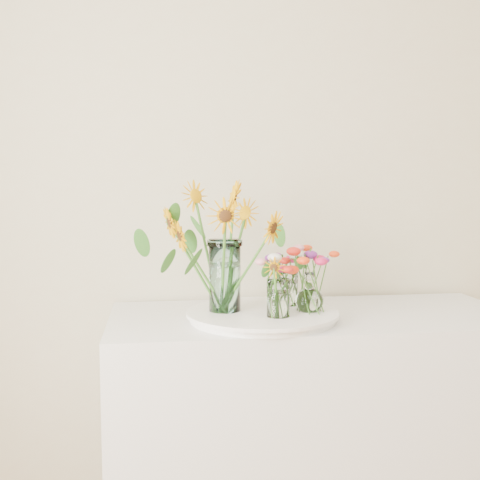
{
  "coord_description": "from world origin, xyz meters",
  "views": [
    {
      "loc": [
        -0.78,
        -0.06,
        1.35
      ],
      "look_at": [
        -0.52,
        1.86,
        1.17
      ],
      "focal_mm": 45.0,
      "sensor_mm": 36.0,
      "label": 1
    }
  ],
  "objects_px": {
    "counter": "(313,439)",
    "mason_jar": "(225,276)",
    "small_vase_a": "(278,299)",
    "small_vase_b": "(309,293)",
    "small_vase_c": "(287,288)",
    "tray": "(262,316)"
  },
  "relations": [
    {
      "from": "counter",
      "to": "mason_jar",
      "type": "distance_m",
      "value": 0.68
    },
    {
      "from": "small_vase_a",
      "to": "small_vase_b",
      "type": "xyz_separation_m",
      "value": [
        0.12,
        0.06,
        0.0
      ]
    },
    {
      "from": "mason_jar",
      "to": "small_vase_c",
      "type": "xyz_separation_m",
      "value": [
        0.23,
        0.07,
        -0.06
      ]
    },
    {
      "from": "mason_jar",
      "to": "small_vase_c",
      "type": "relative_size",
      "value": 1.88
    },
    {
      "from": "mason_jar",
      "to": "small_vase_b",
      "type": "xyz_separation_m",
      "value": [
        0.27,
        -0.05,
        -0.05
      ]
    },
    {
      "from": "counter",
      "to": "small_vase_b",
      "type": "distance_m",
      "value": 0.55
    },
    {
      "from": "counter",
      "to": "small_vase_c",
      "type": "height_order",
      "value": "small_vase_c"
    },
    {
      "from": "tray",
      "to": "small_vase_c",
      "type": "xyz_separation_m",
      "value": [
        0.1,
        0.09,
        0.08
      ]
    },
    {
      "from": "tray",
      "to": "small_vase_b",
      "type": "xyz_separation_m",
      "value": [
        0.15,
        -0.02,
        0.08
      ]
    },
    {
      "from": "mason_jar",
      "to": "small_vase_a",
      "type": "relative_size",
      "value": 1.94
    },
    {
      "from": "tray",
      "to": "small_vase_b",
      "type": "height_order",
      "value": "small_vase_b"
    },
    {
      "from": "tray",
      "to": "counter",
      "type": "bearing_deg",
      "value": 19.76
    },
    {
      "from": "small_vase_a",
      "to": "small_vase_c",
      "type": "relative_size",
      "value": 0.97
    },
    {
      "from": "small_vase_c",
      "to": "small_vase_b",
      "type": "bearing_deg",
      "value": -66.5
    },
    {
      "from": "tray",
      "to": "small_vase_a",
      "type": "relative_size",
      "value": 3.81
    },
    {
      "from": "tray",
      "to": "small_vase_b",
      "type": "relative_size",
      "value": 3.54
    },
    {
      "from": "small_vase_b",
      "to": "small_vase_a",
      "type": "bearing_deg",
      "value": -151.77
    },
    {
      "from": "tray",
      "to": "small_vase_c",
      "type": "distance_m",
      "value": 0.16
    },
    {
      "from": "small_vase_b",
      "to": "tray",
      "type": "bearing_deg",
      "value": 171.68
    },
    {
      "from": "counter",
      "to": "tray",
      "type": "distance_m",
      "value": 0.51
    },
    {
      "from": "mason_jar",
      "to": "tray",
      "type": "bearing_deg",
      "value": -11.48
    },
    {
      "from": "counter",
      "to": "mason_jar",
      "type": "relative_size",
      "value": 5.76
    }
  ]
}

